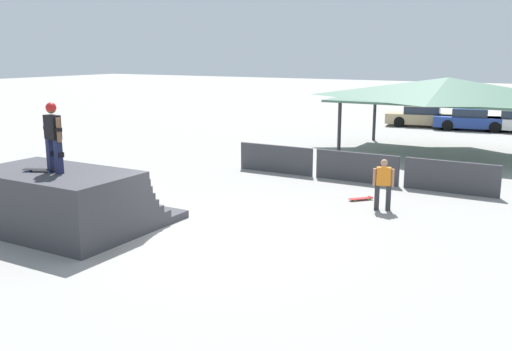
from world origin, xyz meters
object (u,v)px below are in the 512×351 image
Objects in this scene: skater_on_deck at (53,133)px; skateboard_on_deck at (41,169)px; bystander_walking at (383,182)px; parked_car_blue at (471,120)px; skateboard_on_ground at (362,198)px; parked_car_tan at (423,117)px.

skater_on_deck is 1.02m from skateboard_on_deck.
bystander_walking reaches higher than parked_car_blue.
parked_car_blue reaches higher than skateboard_on_ground.
skater_on_deck reaches higher than parked_car_tan.
skater_on_deck is at bearing -175.92° from skateboard_on_ground.
bystander_walking reaches higher than parked_car_tan.
skater_on_deck is at bearing -104.88° from parked_car_tan.
parked_car_tan is (2.58, 26.10, -1.98)m from skater_on_deck.
parked_car_blue is (5.42, 25.81, -1.99)m from skater_on_deck.
skateboard_on_deck reaches higher than parked_car_blue.
parked_car_tan reaches higher than skateboard_on_ground.
skater_on_deck is 1.15× the size of bystander_walking.
bystander_walking is at bearing -97.17° from parked_car_blue.
skateboard_on_deck is at bearing -105.68° from parked_car_tan.
skateboard_on_deck is at bearing -112.56° from parked_car_blue.
skateboard_on_ground is (5.85, 7.15, -1.59)m from skateboard_on_deck.
skateboard_on_ground is 0.15× the size of parked_car_tan.
parked_car_tan is 2.85m from parked_car_blue.
skateboard_on_ground is (5.46, 7.03, -2.53)m from skater_on_deck.
skateboard_on_deck is 0.18× the size of parked_car_tan.
skateboard_on_ground is at bearing -59.74° from bystander_walking.
parked_car_tan is at bearing 95.43° from skater_on_deck.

